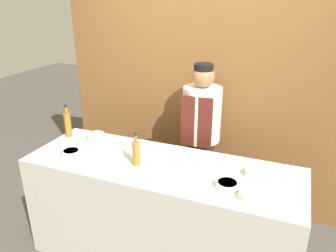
{
  "coord_description": "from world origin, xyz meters",
  "views": [
    {
      "loc": [
        0.94,
        -2.16,
        2.24
      ],
      "look_at": [
        0.0,
        0.15,
        1.23
      ],
      "focal_mm": 35.0,
      "sensor_mm": 36.0,
      "label": 1
    }
  ],
  "objects": [
    {
      "name": "cabinet_wall",
      "position": [
        0.0,
        1.12,
        1.2
      ],
      "size": [
        3.06,
        0.18,
        2.4
      ],
      "color": "brown",
      "rests_on": "ground_plane"
    },
    {
      "name": "sauce_bowl_brown",
      "position": [
        0.73,
        0.1,
        0.98
      ],
      "size": [
        0.15,
        0.15,
        0.06
      ],
      "color": "white",
      "rests_on": "counter"
    },
    {
      "name": "counter",
      "position": [
        0.0,
        0.0,
        0.47
      ],
      "size": [
        2.27,
        0.77,
        0.95
      ],
      "color": "beige",
      "rests_on": "ground_plane"
    },
    {
      "name": "sauce_bowl_yellow",
      "position": [
        -0.78,
        -0.13,
        0.97
      ],
      "size": [
        0.16,
        0.16,
        0.04
      ],
      "color": "white",
      "rests_on": "counter"
    },
    {
      "name": "sauce_bowl_green",
      "position": [
        0.75,
        -0.22,
        0.98
      ],
      "size": [
        0.15,
        0.15,
        0.05
      ],
      "color": "white",
      "rests_on": "counter"
    },
    {
      "name": "chef_center",
      "position": [
        0.12,
        0.73,
        0.89
      ],
      "size": [
        0.38,
        0.38,
        1.65
      ],
      "color": "#28282D",
      "rests_on": "ground_plane"
    },
    {
      "name": "bottle_vinegar",
      "position": [
        -0.18,
        -0.08,
        1.06
      ],
      "size": [
        0.06,
        0.06,
        0.28
      ],
      "color": "olive",
      "rests_on": "counter"
    },
    {
      "name": "sauce_bowl_white",
      "position": [
        -0.79,
        0.25,
        0.97
      ],
      "size": [
        0.17,
        0.17,
        0.05
      ],
      "color": "white",
      "rests_on": "counter"
    },
    {
      "name": "cutting_board",
      "position": [
        0.14,
        -0.06,
        0.96
      ],
      "size": [
        0.34,
        0.25,
        0.02
      ],
      "color": "white",
      "rests_on": "counter"
    },
    {
      "name": "bottle_amber",
      "position": [
        -1.06,
        0.19,
        1.07
      ],
      "size": [
        0.07,
        0.07,
        0.32
      ],
      "color": "#9E661E",
      "rests_on": "counter"
    },
    {
      "name": "sauce_bowl_red",
      "position": [
        0.58,
        -0.13,
        0.97
      ],
      "size": [
        0.17,
        0.17,
        0.04
      ],
      "color": "white",
      "rests_on": "counter"
    }
  ]
}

